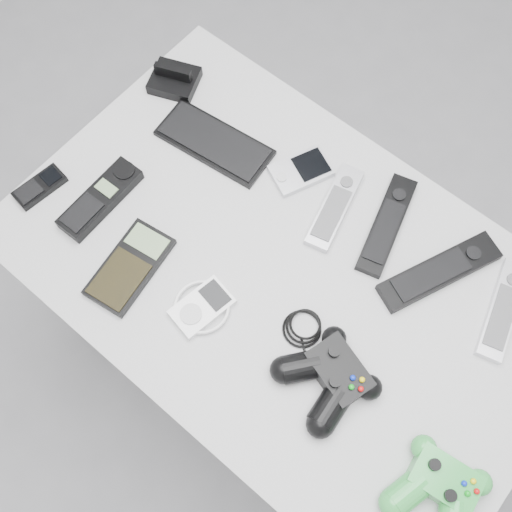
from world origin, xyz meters
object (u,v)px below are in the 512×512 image
Objects in this scene: pda_keyboard at (214,142)px; remote_black_a at (387,224)px; controller_black at (331,376)px; mp3_player at (202,307)px; mobile_phone at (40,187)px; calculator at (130,267)px; cordless_handset at (100,199)px; controller_green at (440,489)px; remote_black_b at (440,271)px; remote_silver_a at (335,207)px; remote_silver_b at (503,309)px; pda at (301,171)px; desk at (285,281)px.

pda_keyboard is 1.09× the size of remote_black_a.
pda_keyboard is 0.90× the size of controller_black.
pda_keyboard is 2.16× the size of mp3_player.
mobile_phone is 0.58× the size of calculator.
mobile_phone is 0.56× the size of cordless_handset.
cordless_handset is 1.15× the size of controller_green.
controller_green reaches higher than cordless_handset.
mobile_phone is at bearing -130.18° from remote_black_b.
remote_silver_b is (0.36, 0.03, -0.00)m from remote_silver_a.
mp3_player is (0.21, -0.28, 0.00)m from pda_keyboard.
calculator is (-0.12, -0.36, -0.00)m from pda.
remote_black_a is at bearing 3.84° from pda_keyboard.
desk is at bearing 16.40° from cordless_handset.
controller_green reaches higher than pda_keyboard.
remote_black_a is 0.32m from controller_black.
pda_keyboard is 0.51m from remote_black_b.
mp3_player is 0.26m from controller_black.
pda is at bearing 167.89° from remote_black_a.
remote_silver_a is at bearing 11.57° from pda.
mobile_phone is at bearing -112.17° from pda.
remote_black_a reaches higher than pda.
controller_black is 1.65× the size of controller_green.
remote_silver_a reaches higher than desk.
cordless_handset is at bearing -172.14° from remote_silver_b.
mp3_player is (0.15, 0.03, 0.00)m from calculator.
cordless_handset reaches higher than desk.
mp3_player is (-0.29, -0.33, -0.00)m from remote_black_b.
desk is 4.80× the size of remote_black_a.
remote_black_a is 0.47m from controller_green.
remote_silver_b is at bearing 49.16° from mp3_player.
cordless_handset is (-0.08, -0.24, 0.01)m from pda_keyboard.
controller_black is at bearing -0.93° from cordless_handset.
controller_black reaches higher than controller_green.
desk is 9.48× the size of mp3_player.
pda is 0.20m from remote_black_a.
controller_black reaches higher than remote_black_b.
remote_silver_a is 0.10m from remote_black_a.
controller_black is at bearing -88.34° from remote_black_a.
remote_silver_a reaches higher than pda.
remote_silver_b is at bearing 30.90° from mobile_phone.
remote_black_b is 0.44m from mp3_player.
remote_black_a reaches higher than mobile_phone.
desk is at bearing 27.47° from mobile_phone.
pda_keyboard is 0.19m from pda.
pda is 0.58× the size of remote_silver_b.
mobile_phone is 0.41m from mp3_player.
remote_silver_b is at bearing 95.76° from controller_green.
pda is at bearing 141.58° from controller_green.
mp3_player is (-0.42, -0.34, -0.00)m from remote_silver_b.
controller_green reaches higher than mp3_player.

